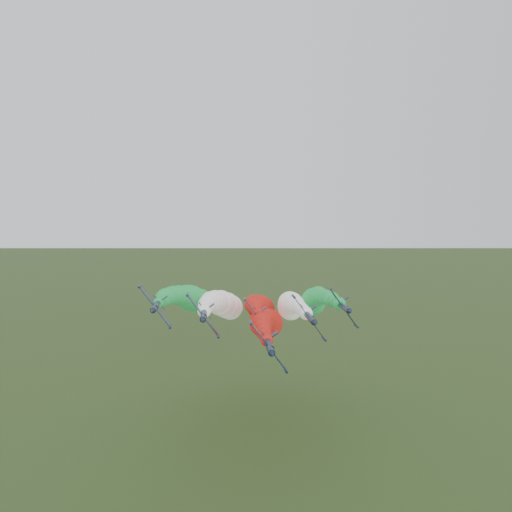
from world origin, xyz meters
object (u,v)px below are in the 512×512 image
object	(u,v)px
jet_inner_right	(291,306)
jet_outer_right	(315,300)
jet_inner_left	(222,304)
jet_trail	(259,307)
jet_outer_left	(191,299)
jet_lead	(265,322)

from	to	relation	value
jet_inner_right	jet_outer_right	size ratio (longest dim) A/B	0.99
jet_inner_left	jet_outer_right	xyz separation A→B (m)	(30.52, 9.59, -0.68)
jet_inner_left	jet_trail	bearing A→B (deg)	48.48
jet_inner_left	jet_outer_left	world-z (taller)	jet_outer_left
jet_lead	jet_trail	size ratio (longest dim) A/B	1.00
jet_lead	jet_inner_right	world-z (taller)	jet_inner_right
jet_inner_left	jet_outer_right	distance (m)	31.99
jet_inner_right	jet_trail	xyz separation A→B (m)	(-8.30, 17.77, -3.55)
jet_outer_right	jet_lead	bearing A→B (deg)	-128.76
jet_outer_right	jet_outer_left	bearing A→B (deg)	-171.33
jet_inner_left	jet_lead	bearing A→B (deg)	-49.63
jet_inner_right	jet_outer_left	distance (m)	31.20
jet_inner_right	jet_outer_right	world-z (taller)	jet_inner_right
jet_outer_left	jet_trail	bearing A→B (deg)	25.30
jet_outer_right	jet_trail	bearing A→B (deg)	166.89
jet_inner_right	jet_trail	distance (m)	19.93
jet_lead	jet_outer_left	distance (m)	27.84
jet_inner_right	jet_outer_left	world-z (taller)	jet_outer_left
jet_outer_right	jet_trail	world-z (taller)	jet_outer_right
jet_lead	jet_outer_right	distance (m)	30.07
jet_outer_right	jet_trail	distance (m)	18.97
jet_inner_left	jet_outer_left	distance (m)	10.40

